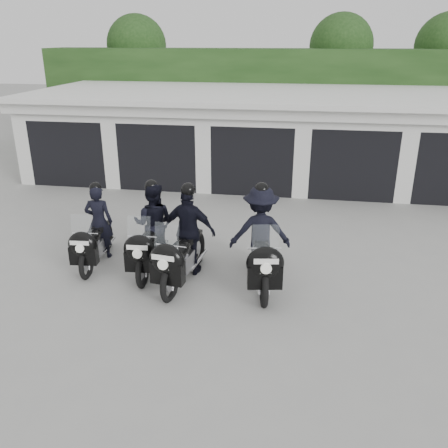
% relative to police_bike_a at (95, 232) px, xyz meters
% --- Properties ---
extents(ground, '(80.00, 80.00, 0.00)m').
position_rel_police_bike_a_xyz_m(ground, '(2.91, -0.08, -0.74)').
color(ground, gray).
rests_on(ground, ground).
extents(garage_block, '(16.40, 6.80, 2.96)m').
position_rel_police_bike_a_xyz_m(garage_block, '(2.91, 7.98, 0.69)').
color(garage_block, silver).
rests_on(garage_block, ground).
extents(background_vegetation, '(20.00, 3.90, 5.80)m').
position_rel_police_bike_a_xyz_m(background_vegetation, '(3.28, 12.84, 2.03)').
color(background_vegetation, '#1A3613').
rests_on(background_vegetation, ground).
extents(police_bike_a, '(0.75, 2.13, 1.85)m').
position_rel_police_bike_a_xyz_m(police_bike_a, '(0.00, 0.00, 0.00)').
color(police_bike_a, black).
rests_on(police_bike_a, ground).
extents(police_bike_b, '(0.94, 2.29, 2.00)m').
position_rel_police_bike_a_xyz_m(police_bike_b, '(1.30, 0.03, 0.11)').
color(police_bike_b, black).
rests_on(police_bike_b, ground).
extents(police_bike_c, '(1.21, 2.40, 2.09)m').
position_rel_police_bike_a_xyz_m(police_bike_c, '(2.17, -0.38, 0.15)').
color(police_bike_c, black).
rests_on(police_bike_c, ground).
extents(police_bike_d, '(1.37, 2.44, 2.13)m').
position_rel_police_bike_a_xyz_m(police_bike_d, '(3.71, -0.23, 0.17)').
color(police_bike_d, black).
rests_on(police_bike_d, ground).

